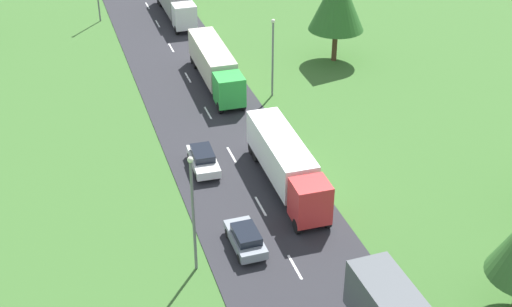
{
  "coord_description": "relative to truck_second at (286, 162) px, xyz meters",
  "views": [
    {
      "loc": [
        -12.47,
        -4.1,
        28.15
      ],
      "look_at": [
        0.73,
        37.13,
        2.33
      ],
      "focal_mm": 48.74,
      "sensor_mm": 36.0,
      "label": 1
    }
  ],
  "objects": [
    {
      "name": "lamppost_third",
      "position": [
        4.01,
        14.66,
        2.07
      ],
      "size": [
        0.36,
        0.36,
        7.34
      ],
      "color": "slate",
      "rests_on": "ground"
    },
    {
      "name": "car_fourth",
      "position": [
        -5.12,
        4.18,
        -1.22
      ],
      "size": [
        2.01,
        4.44,
        1.5
      ],
      "color": "white",
      "rests_on": "road"
    },
    {
      "name": "truck_fourth",
      "position": [
        -0.01,
        38.15,
        0.01
      ],
      "size": [
        2.58,
        12.39,
        3.5
      ],
      "color": "white",
      "rests_on": "road"
    },
    {
      "name": "tree_maple",
      "position": [
        12.67,
        20.52,
        4.28
      ],
      "size": [
        5.54,
        5.54,
        9.42
      ],
      "color": "#513823",
      "rests_on": "ground"
    },
    {
      "name": "truck_second",
      "position": [
        0.0,
        0.0,
        0.0
      ],
      "size": [
        2.67,
        11.95,
        3.45
      ],
      "color": "red",
      "rests_on": "road"
    },
    {
      "name": "lamppost_second",
      "position": [
        -8.37,
        -6.98,
        2.44
      ],
      "size": [
        0.36,
        0.36,
        8.07
      ],
      "color": "slate",
      "rests_on": "ground"
    },
    {
      "name": "truck_third",
      "position": [
        -0.35,
        18.54,
        -0.03
      ],
      "size": [
        2.74,
        12.71,
        3.41
      ],
      "color": "green",
      "rests_on": "road"
    },
    {
      "name": "road",
      "position": [
        -2.54,
        -11.23,
        -2.04
      ],
      "size": [
        10.0,
        140.0,
        0.06
      ],
      "primitive_type": "cube",
      "color": "#2B2B30",
      "rests_on": "ground"
    },
    {
      "name": "car_third",
      "position": [
        -4.88,
        -6.04,
        -1.25
      ],
      "size": [
        1.82,
        4.05,
        1.45
      ],
      "color": "#8C939E",
      "rests_on": "road"
    }
  ]
}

